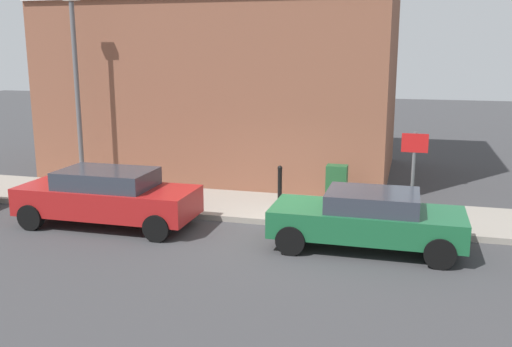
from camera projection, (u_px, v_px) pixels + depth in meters
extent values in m
plane|color=#38383A|center=(289.00, 234.00, 13.56)|extent=(80.00, 80.00, 0.00)
cube|color=gray|center=(104.00, 196.00, 16.85)|extent=(2.67, 30.00, 0.15)
cube|color=brown|center=(230.00, 31.00, 19.85)|extent=(7.19, 11.26, 9.85)
cube|color=#195933|center=(366.00, 222.00, 12.43)|extent=(1.67, 4.15, 0.59)
cube|color=#2D333D|center=(373.00, 201.00, 12.30)|extent=(1.46, 1.96, 0.42)
cylinder|color=black|center=(291.00, 240.00, 12.15)|extent=(0.22, 0.64, 0.64)
cylinder|color=black|center=(304.00, 220.00, 13.62)|extent=(0.22, 0.64, 0.64)
cylinder|color=black|center=(440.00, 253.00, 11.37)|extent=(0.22, 0.64, 0.64)
cylinder|color=black|center=(437.00, 230.00, 12.84)|extent=(0.22, 0.64, 0.64)
cube|color=maroon|center=(108.00, 200.00, 14.07)|extent=(1.68, 4.43, 0.68)
cube|color=#2D333D|center=(107.00, 179.00, 13.95)|extent=(1.47, 2.29, 0.45)
cylinder|color=black|center=(31.00, 217.00, 13.83)|extent=(0.22, 0.64, 0.64)
cylinder|color=black|center=(68.00, 201.00, 15.30)|extent=(0.22, 0.64, 0.64)
cylinder|color=black|center=(157.00, 228.00, 12.99)|extent=(0.22, 0.64, 0.64)
cylinder|color=black|center=(183.00, 210.00, 14.46)|extent=(0.22, 0.64, 0.64)
cube|color=#1E4C28|center=(337.00, 186.00, 15.21)|extent=(0.40, 0.55, 1.15)
cube|color=#333333|center=(336.00, 206.00, 15.33)|extent=(0.46, 0.61, 0.08)
cylinder|color=black|center=(280.00, 186.00, 15.74)|extent=(0.12, 0.12, 0.95)
sphere|color=black|center=(280.00, 168.00, 15.63)|extent=(0.14, 0.14, 0.14)
cylinder|color=#59595B|center=(413.00, 181.00, 13.31)|extent=(0.08, 0.08, 2.30)
cube|color=white|center=(415.00, 143.00, 13.10)|extent=(0.03, 0.56, 0.40)
cube|color=red|center=(415.00, 143.00, 13.08)|extent=(0.01, 0.60, 0.44)
cylinder|color=#59595B|center=(78.00, 98.00, 16.89)|extent=(0.14, 0.14, 5.50)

